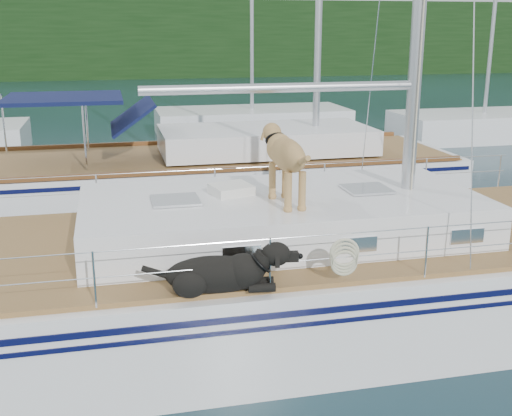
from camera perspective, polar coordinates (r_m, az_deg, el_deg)
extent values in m
plane|color=black|center=(8.93, -2.89, -10.48)|extent=(120.00, 120.00, 0.00)
cube|color=black|center=(52.91, -11.93, 14.46)|extent=(90.00, 3.00, 6.00)
cube|color=#595147|center=(54.21, -11.81, 11.95)|extent=(92.00, 1.00, 1.20)
cube|color=white|center=(8.72, -2.93, -7.53)|extent=(12.00, 3.80, 1.40)
cube|color=brown|center=(8.46, -3.00, -2.98)|extent=(11.52, 3.50, 0.06)
cube|color=white|center=(8.53, 2.27, -0.65)|extent=(5.20, 2.50, 0.55)
cylinder|color=silver|center=(8.21, 2.39, 10.62)|extent=(3.60, 0.12, 0.12)
cylinder|color=silver|center=(6.64, -0.41, -2.90)|extent=(10.56, 0.01, 0.01)
cylinder|color=silver|center=(9.96, -4.82, 3.41)|extent=(10.56, 0.01, 0.01)
cube|color=blue|center=(9.58, -6.62, -0.47)|extent=(0.64, 0.45, 0.05)
cube|color=silver|center=(8.49, -2.22, 1.64)|extent=(0.61, 0.54, 0.13)
torus|color=beige|center=(6.95, 7.87, -3.94)|extent=(0.43, 0.19, 0.41)
cube|color=white|center=(14.81, -3.65, 2.11)|extent=(11.00, 3.50, 1.30)
cube|color=brown|center=(14.67, -3.69, 4.58)|extent=(10.56, 3.29, 0.06)
cube|color=white|center=(14.85, 0.88, 6.12)|extent=(4.80, 2.30, 0.55)
cube|color=#0F163F|center=(14.31, -16.71, 9.34)|extent=(2.40, 2.30, 0.08)
cube|color=white|center=(24.74, -0.36, 7.56)|extent=(7.20, 3.00, 1.10)
cube|color=white|center=(25.05, 19.53, 6.76)|extent=(6.40, 3.00, 1.10)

